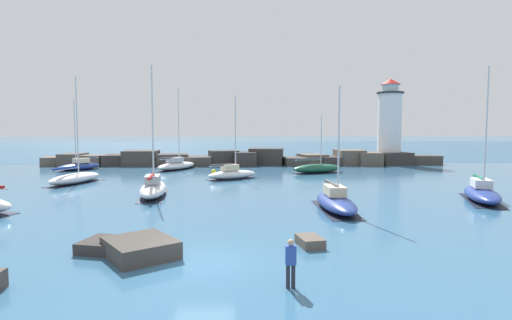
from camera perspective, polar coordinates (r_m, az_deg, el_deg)
The scene contains 15 objects.
ground_plane at distance 16.89m, azimuth -7.51°, elevation -14.21°, with size 600.00×600.00×0.00m, color #336084.
open_sea_beyond at distance 120.44m, azimuth -3.24°, elevation 1.81°, with size 400.00×116.00×0.01m.
breakwater_jetty at distance 60.48m, azimuth -1.29°, elevation 0.16°, with size 60.75×7.02×2.50m.
lighthouse at distance 65.49m, azimuth 18.52°, elevation 4.42°, with size 4.79×4.79×13.19m.
foreground_rocks at distance 17.02m, azimuth -25.46°, elevation -13.29°, with size 15.29×7.83×0.75m.
sailboat_moored_0 at distance 49.95m, azimuth 8.76°, elevation -1.19°, with size 6.95×4.22×7.16m.
sailboat_moored_1 at distance 27.40m, azimuth 11.31°, elevation -5.80°, with size 2.13×7.14×8.18m.
sailboat_moored_2 at distance 43.42m, azimuth -3.47°, elevation -1.95°, with size 6.02×4.74×9.07m.
sailboat_moored_3 at distance 57.84m, azimuth -23.91°, elevation -0.75°, with size 5.30×6.28×9.37m.
sailboat_moored_4 at distance 54.54m, azimuth -11.28°, elevation -0.71°, with size 5.62×7.51×10.96m.
sailboat_moored_5 at distance 33.30m, azimuth -14.49°, elevation -3.90°, with size 2.75×7.35×10.54m.
sailboat_moored_6 at distance 43.80m, azimuth -24.41°, elevation -2.33°, with size 4.00×7.50×10.60m.
sailboat_moored_8 at distance 34.64m, azimuth 29.54°, elevation -4.11°, with size 4.52×7.40×9.97m.
mooring_buoy_orange_near at distance 48.09m, azimuth -6.06°, elevation -1.70°, with size 0.61×0.61×0.81m.
person_on_rocks at distance 13.94m, azimuth 4.99°, elevation -14.17°, with size 0.36×0.22×1.69m.
Camera 1 is at (1.43, -15.95, 5.37)m, focal length 28.00 mm.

